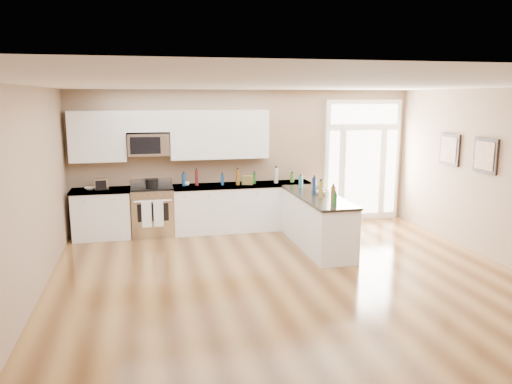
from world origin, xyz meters
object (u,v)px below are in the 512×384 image
at_px(peninsula_cabinet, 317,223).
at_px(stockpot, 152,183).
at_px(kitchen_range, 153,211).
at_px(toaster_oven, 101,184).

xyz_separation_m(peninsula_cabinet, stockpot, (-2.84, 1.34, 0.61)).
bearing_deg(kitchen_range, toaster_oven, -179.42).
bearing_deg(peninsula_cabinet, kitchen_range, 153.03).
height_order(peninsula_cabinet, toaster_oven, toaster_oven).
relative_size(stockpot, toaster_oven, 0.97).
relative_size(peninsula_cabinet, toaster_oven, 9.29).
height_order(kitchen_range, stockpot, stockpot).
relative_size(kitchen_range, toaster_oven, 4.32).
bearing_deg(peninsula_cabinet, stockpot, 154.73).
relative_size(peninsula_cabinet, stockpot, 9.54).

